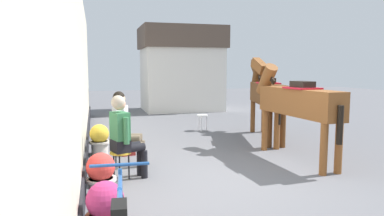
{
  "coord_description": "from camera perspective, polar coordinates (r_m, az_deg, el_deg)",
  "views": [
    {
      "loc": [
        -2.2,
        -5.31,
        1.83
      ],
      "look_at": [
        -0.4,
        1.2,
        1.05
      ],
      "focal_mm": 33.16,
      "sensor_mm": 36.0,
      "label": 1
    }
  ],
  "objects": [
    {
      "name": "seated_visitor_near",
      "position": [
        5.81,
        -10.91,
        -3.99
      ],
      "size": [
        0.61,
        0.49,
        1.39
      ],
      "color": "gold",
      "rests_on": "ground_plane"
    },
    {
      "name": "ground_plane",
      "position": [
        8.79,
        -0.62,
        -5.43
      ],
      "size": [
        40.0,
        40.0,
        0.0
      ],
      "primitive_type": "plane",
      "color": "slate"
    },
    {
      "name": "spare_stool_white",
      "position": [
        10.26,
        1.66,
        -1.42
      ],
      "size": [
        0.32,
        0.32,
        0.46
      ],
      "color": "white",
      "rests_on": "ground_plane"
    },
    {
      "name": "distant_cottage",
      "position": [
        15.16,
        -1.74,
        6.47
      ],
      "size": [
        3.4,
        2.6,
        3.5
      ],
      "color": "silver",
      "rests_on": "ground_plane"
    },
    {
      "name": "flower_planter_inner_near",
      "position": [
        5.22,
        -14.45,
        -10.29
      ],
      "size": [
        0.43,
        0.43,
        0.64
      ],
      "color": "beige",
      "rests_on": "ground_plane"
    },
    {
      "name": "seated_visitor_far",
      "position": [
        6.68,
        -10.89,
        -2.61
      ],
      "size": [
        0.61,
        0.49,
        1.39
      ],
      "color": "#194C99",
      "rests_on": "ground_plane"
    },
    {
      "name": "flower_planter_farthest",
      "position": [
        7.72,
        -14.67,
        -4.81
      ],
      "size": [
        0.43,
        0.43,
        0.64
      ],
      "color": "beige",
      "rests_on": "ground_plane"
    },
    {
      "name": "satchel_bag",
      "position": [
        7.53,
        -10.21,
        -6.8
      ],
      "size": [
        0.3,
        0.18,
        0.2
      ],
      "primitive_type": "cube",
      "rotation": [
        0.0,
        0.0,
        3.35
      ],
      "color": "maroon",
      "rests_on": "ground_plane"
    },
    {
      "name": "saddled_horse_far",
      "position": [
        9.28,
        11.78,
        2.3
      ],
      "size": [
        1.01,
        2.94,
        2.06
      ],
      "color": "brown",
      "rests_on": "ground_plane"
    },
    {
      "name": "flower_planter_nearest",
      "position": [
        4.0,
        -13.76,
        -15.57
      ],
      "size": [
        0.43,
        0.43,
        0.64
      ],
      "color": "#A85638",
      "rests_on": "ground_plane"
    },
    {
      "name": "pub_facade_wall",
      "position": [
        6.82,
        -18.41,
        3.79
      ],
      "size": [
        0.34,
        14.0,
        3.4
      ],
      "color": "beige",
      "rests_on": "ground_plane"
    },
    {
      "name": "saddled_horse_near",
      "position": [
        7.27,
        16.16,
        1.03
      ],
      "size": [
        0.57,
        3.0,
        2.06
      ],
      "color": "brown",
      "rests_on": "ground_plane"
    }
  ]
}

